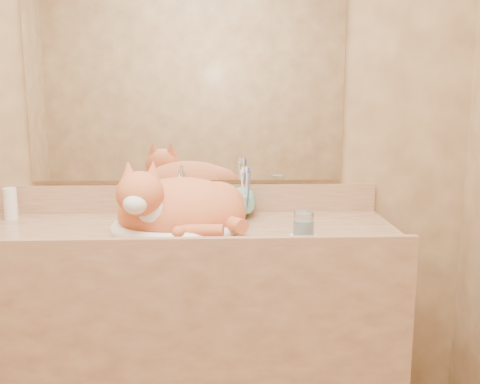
{
  "coord_description": "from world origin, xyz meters",
  "views": [
    {
      "loc": [
        0.13,
        -1.26,
        1.35
      ],
      "look_at": [
        0.21,
        0.7,
        0.99
      ],
      "focal_mm": 40.0,
      "sensor_mm": 36.0,
      "label": 1
    }
  ],
  "objects_px": {
    "sink_basin": "(176,209)",
    "cat": "(177,206)",
    "soap_dispenser": "(227,200)",
    "toothbrush_cup": "(246,207)",
    "water_glass": "(304,224)",
    "vanity_counter": "(187,331)"
  },
  "relations": [
    {
      "from": "soap_dispenser",
      "to": "water_glass",
      "type": "xyz_separation_m",
      "value": [
        0.26,
        -0.3,
        -0.03
      ]
    },
    {
      "from": "sink_basin",
      "to": "cat",
      "type": "height_order",
      "value": "cat"
    },
    {
      "from": "soap_dispenser",
      "to": "water_glass",
      "type": "bearing_deg",
      "value": -54.56
    },
    {
      "from": "vanity_counter",
      "to": "cat",
      "type": "bearing_deg",
      "value": -143.89
    },
    {
      "from": "sink_basin",
      "to": "cat",
      "type": "distance_m",
      "value": 0.01
    },
    {
      "from": "water_glass",
      "to": "cat",
      "type": "bearing_deg",
      "value": 160.94
    },
    {
      "from": "vanity_counter",
      "to": "toothbrush_cup",
      "type": "bearing_deg",
      "value": 24.04
    },
    {
      "from": "soap_dispenser",
      "to": "toothbrush_cup",
      "type": "xyz_separation_m",
      "value": [
        0.07,
        -0.01,
        -0.03
      ]
    },
    {
      "from": "cat",
      "to": "toothbrush_cup",
      "type": "height_order",
      "value": "cat"
    },
    {
      "from": "cat",
      "to": "sink_basin",
      "type": "bearing_deg",
      "value": 178.44
    },
    {
      "from": "soap_dispenser",
      "to": "toothbrush_cup",
      "type": "bearing_deg",
      "value": -17.42
    },
    {
      "from": "sink_basin",
      "to": "water_glass",
      "type": "relative_size",
      "value": 5.75
    },
    {
      "from": "vanity_counter",
      "to": "sink_basin",
      "type": "xyz_separation_m",
      "value": [
        -0.03,
        -0.02,
        0.5
      ]
    },
    {
      "from": "cat",
      "to": "soap_dispenser",
      "type": "height_order",
      "value": "cat"
    },
    {
      "from": "toothbrush_cup",
      "to": "water_glass",
      "type": "relative_size",
      "value": 1.39
    },
    {
      "from": "vanity_counter",
      "to": "cat",
      "type": "xyz_separation_m",
      "value": [
        -0.03,
        -0.02,
        0.51
      ]
    },
    {
      "from": "toothbrush_cup",
      "to": "soap_dispenser",
      "type": "bearing_deg",
      "value": 168.59
    },
    {
      "from": "vanity_counter",
      "to": "toothbrush_cup",
      "type": "relative_size",
      "value": 13.56
    },
    {
      "from": "sink_basin",
      "to": "cat",
      "type": "xyz_separation_m",
      "value": [
        0.0,
        -0.0,
        0.01
      ]
    },
    {
      "from": "vanity_counter",
      "to": "water_glass",
      "type": "distance_m",
      "value": 0.66
    },
    {
      "from": "vanity_counter",
      "to": "cat",
      "type": "relative_size",
      "value": 3.26
    },
    {
      "from": "vanity_counter",
      "to": "toothbrush_cup",
      "type": "distance_m",
      "value": 0.55
    }
  ]
}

